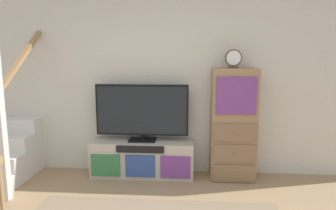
% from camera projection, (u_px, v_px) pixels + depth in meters
% --- Properties ---
extents(back_wall, '(6.40, 0.12, 2.70)m').
position_uv_depth(back_wall, '(166.00, 77.00, 4.07)').
color(back_wall, beige).
rests_on(back_wall, ground_plane).
extents(media_console, '(1.39, 0.38, 0.49)m').
position_uv_depth(media_console, '(142.00, 159.00, 4.01)').
color(media_console, '#BCB29E').
rests_on(media_console, ground_plane).
extents(television, '(1.25, 0.22, 0.77)m').
position_uv_depth(television, '(142.00, 111.00, 3.92)').
color(television, black).
rests_on(television, media_console).
extents(side_cabinet, '(0.58, 0.38, 1.48)m').
position_uv_depth(side_cabinet, '(233.00, 125.00, 3.85)').
color(side_cabinet, '#93704C').
rests_on(side_cabinet, ground_plane).
extents(desk_clock, '(0.21, 0.08, 0.24)m').
position_uv_depth(desk_clock, '(233.00, 59.00, 3.70)').
color(desk_clock, '#4C3823').
rests_on(desk_clock, side_cabinet).
extents(staircase, '(1.00, 1.36, 2.20)m').
position_uv_depth(staircase, '(7.00, 147.00, 4.13)').
color(staircase, silver).
rests_on(staircase, ground_plane).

